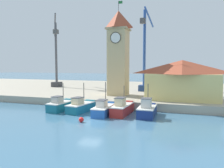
{
  "coord_description": "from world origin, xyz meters",
  "views": [
    {
      "loc": [
        9.99,
        -22.43,
        6.28
      ],
      "look_at": [
        -0.39,
        9.43,
        3.5
      ],
      "focal_mm": 35.0,
      "sensor_mm": 36.0,
      "label": 1
    }
  ],
  "objects_px": {
    "fishing_boat_far_left": "(61,105)",
    "warehouse_right": "(182,79)",
    "fishing_boat_center": "(147,110)",
    "fishing_boat_left_outer": "(81,106)",
    "mooring_buoy": "(81,120)",
    "fishing_boat_left_inner": "(104,109)",
    "port_crane_far": "(56,61)",
    "clock_tower": "(118,51)",
    "port_crane_near": "(144,60)",
    "fishing_boat_mid_left": "(122,108)"
  },
  "relations": [
    {
      "from": "fishing_boat_center",
      "to": "port_crane_far",
      "type": "relative_size",
      "value": 0.25
    },
    {
      "from": "fishing_boat_left_outer",
      "to": "port_crane_far",
      "type": "relative_size",
      "value": 0.3
    },
    {
      "from": "fishing_boat_left_outer",
      "to": "mooring_buoy",
      "type": "distance_m",
      "value": 5.74
    },
    {
      "from": "port_crane_near",
      "to": "fishing_boat_left_inner",
      "type": "bearing_deg",
      "value": -96.54
    },
    {
      "from": "warehouse_right",
      "to": "port_crane_near",
      "type": "distance_m",
      "value": 12.42
    },
    {
      "from": "fishing_boat_center",
      "to": "port_crane_near",
      "type": "relative_size",
      "value": 0.27
    },
    {
      "from": "fishing_boat_far_left",
      "to": "mooring_buoy",
      "type": "xyz_separation_m",
      "value": [
        5.59,
        -4.96,
        -0.48
      ]
    },
    {
      "from": "clock_tower",
      "to": "mooring_buoy",
      "type": "relative_size",
      "value": 28.31
    },
    {
      "from": "fishing_boat_center",
      "to": "fishing_boat_mid_left",
      "type": "bearing_deg",
      "value": 176.9
    },
    {
      "from": "fishing_boat_far_left",
      "to": "clock_tower",
      "type": "xyz_separation_m",
      "value": [
        5.52,
        9.94,
        8.09
      ]
    },
    {
      "from": "warehouse_right",
      "to": "clock_tower",
      "type": "bearing_deg",
      "value": 170.38
    },
    {
      "from": "fishing_boat_center",
      "to": "warehouse_right",
      "type": "xyz_separation_m",
      "value": [
        4.01,
        8.0,
        3.43
      ]
    },
    {
      "from": "fishing_boat_far_left",
      "to": "fishing_boat_left_inner",
      "type": "bearing_deg",
      "value": -5.09
    },
    {
      "from": "port_crane_near",
      "to": "clock_tower",
      "type": "bearing_deg",
      "value": -113.09
    },
    {
      "from": "fishing_boat_center",
      "to": "clock_tower",
      "type": "relative_size",
      "value": 0.28
    },
    {
      "from": "warehouse_right",
      "to": "port_crane_far",
      "type": "bearing_deg",
      "value": 157.98
    },
    {
      "from": "fishing_boat_far_left",
      "to": "fishing_boat_center",
      "type": "xyz_separation_m",
      "value": [
        12.15,
        0.14,
        0.05
      ]
    },
    {
      "from": "fishing_boat_left_outer",
      "to": "fishing_boat_center",
      "type": "bearing_deg",
      "value": -0.26
    },
    {
      "from": "fishing_boat_left_inner",
      "to": "port_crane_far",
      "type": "distance_m",
      "value": 29.51
    },
    {
      "from": "warehouse_right",
      "to": "fishing_boat_left_inner",
      "type": "bearing_deg",
      "value": -137.26
    },
    {
      "from": "fishing_boat_center",
      "to": "clock_tower",
      "type": "xyz_separation_m",
      "value": [
        -6.63,
        9.8,
        8.04
      ]
    },
    {
      "from": "fishing_boat_mid_left",
      "to": "clock_tower",
      "type": "relative_size",
      "value": 0.33
    },
    {
      "from": "fishing_boat_far_left",
      "to": "warehouse_right",
      "type": "bearing_deg",
      "value": 26.74
    },
    {
      "from": "fishing_boat_left_outer",
      "to": "fishing_boat_left_inner",
      "type": "relative_size",
      "value": 1.0
    },
    {
      "from": "fishing_boat_left_outer",
      "to": "clock_tower",
      "type": "relative_size",
      "value": 0.33
    },
    {
      "from": "fishing_boat_center",
      "to": "clock_tower",
      "type": "distance_m",
      "value": 14.31
    },
    {
      "from": "fishing_boat_far_left",
      "to": "fishing_boat_mid_left",
      "type": "bearing_deg",
      "value": 2.03
    },
    {
      "from": "port_crane_near",
      "to": "port_crane_far",
      "type": "distance_m",
      "value": 22.22
    },
    {
      "from": "fishing_boat_left_outer",
      "to": "warehouse_right",
      "type": "xyz_separation_m",
      "value": [
        13.08,
        7.96,
        3.5
      ]
    },
    {
      "from": "fishing_boat_far_left",
      "to": "port_crane_near",
      "type": "relative_size",
      "value": 0.28
    },
    {
      "from": "fishing_boat_far_left",
      "to": "port_crane_far",
      "type": "relative_size",
      "value": 0.27
    },
    {
      "from": "mooring_buoy",
      "to": "fishing_boat_left_outer",
      "type": "bearing_deg",
      "value": 116.04
    },
    {
      "from": "fishing_boat_center",
      "to": "port_crane_far",
      "type": "height_order",
      "value": "port_crane_far"
    },
    {
      "from": "clock_tower",
      "to": "port_crane_near",
      "type": "xyz_separation_m",
      "value": [
        3.27,
        7.67,
        -1.38
      ]
    },
    {
      "from": "fishing_boat_left_outer",
      "to": "fishing_boat_center",
      "type": "distance_m",
      "value": 9.07
    },
    {
      "from": "fishing_boat_center",
      "to": "fishing_boat_far_left",
      "type": "bearing_deg",
      "value": -179.34
    },
    {
      "from": "fishing_boat_left_inner",
      "to": "fishing_boat_center",
      "type": "xyz_separation_m",
      "value": [
        5.45,
        0.74,
        0.08
      ]
    },
    {
      "from": "fishing_boat_left_inner",
      "to": "warehouse_right",
      "type": "distance_m",
      "value": 13.34
    },
    {
      "from": "clock_tower",
      "to": "mooring_buoy",
      "type": "xyz_separation_m",
      "value": [
        0.07,
        -14.91,
        -8.57
      ]
    },
    {
      "from": "fishing_boat_far_left",
      "to": "fishing_boat_left_inner",
      "type": "relative_size",
      "value": 0.9
    },
    {
      "from": "fishing_boat_left_outer",
      "to": "fishing_boat_mid_left",
      "type": "bearing_deg",
      "value": 1.33
    },
    {
      "from": "fishing_boat_left_outer",
      "to": "mooring_buoy",
      "type": "xyz_separation_m",
      "value": [
        2.51,
        -5.14,
        -0.45
      ]
    },
    {
      "from": "port_crane_far",
      "to": "mooring_buoy",
      "type": "bearing_deg",
      "value": -52.95
    },
    {
      "from": "clock_tower",
      "to": "warehouse_right",
      "type": "height_order",
      "value": "clock_tower"
    },
    {
      "from": "fishing_boat_left_inner",
      "to": "port_crane_near",
      "type": "distance_m",
      "value": 19.53
    },
    {
      "from": "fishing_boat_far_left",
      "to": "clock_tower",
      "type": "distance_m",
      "value": 13.96
    },
    {
      "from": "fishing_boat_mid_left",
      "to": "fishing_boat_center",
      "type": "xyz_separation_m",
      "value": [
        3.24,
        -0.18,
        0.0
      ]
    },
    {
      "from": "fishing_boat_left_outer",
      "to": "mooring_buoy",
      "type": "height_order",
      "value": "fishing_boat_left_outer"
    },
    {
      "from": "fishing_boat_far_left",
      "to": "fishing_boat_left_outer",
      "type": "xyz_separation_m",
      "value": [
        3.08,
        0.18,
        -0.03
      ]
    },
    {
      "from": "fishing_boat_left_outer",
      "to": "port_crane_far",
      "type": "xyz_separation_m",
      "value": [
        -16.37,
        19.87,
        6.66
      ]
    }
  ]
}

